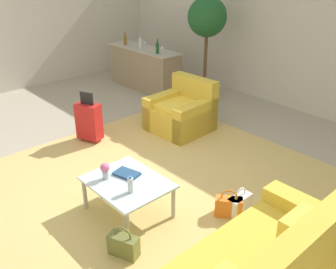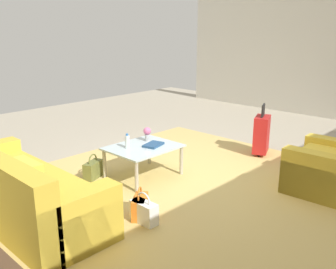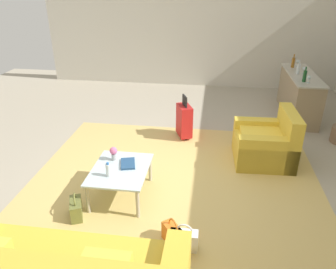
# 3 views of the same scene
# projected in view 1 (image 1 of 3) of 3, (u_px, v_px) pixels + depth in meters

# --- Properties ---
(ground_plane) EXTENTS (12.00, 12.00, 0.00)m
(ground_plane) POSITION_uv_depth(u_px,v_px,m) (141.00, 184.00, 5.10)
(ground_plane) COLOR #A89E89
(wall_back) EXTENTS (10.24, 0.12, 3.10)m
(wall_back) POSITION_uv_depth(u_px,v_px,m) (311.00, 31.00, 6.88)
(wall_back) COLOR beige
(wall_back) RESTS_ON ground
(area_rug) EXTENTS (5.20, 4.40, 0.01)m
(area_rug) POSITION_uv_depth(u_px,v_px,m) (182.00, 197.00, 4.82)
(area_rug) COLOR tan
(area_rug) RESTS_ON ground
(armchair) EXTENTS (0.97, 0.98, 0.89)m
(armchair) POSITION_uv_depth(u_px,v_px,m) (183.00, 113.00, 6.58)
(armchair) COLOR gold
(armchair) RESTS_ON ground
(coffee_table) EXTENTS (0.95, 0.77, 0.45)m
(coffee_table) POSITION_uv_depth(u_px,v_px,m) (128.00, 185.00, 4.36)
(coffee_table) COLOR silver
(coffee_table) RESTS_ON ground
(water_bottle) EXTENTS (0.06, 0.06, 0.20)m
(water_bottle) POSITION_uv_depth(u_px,v_px,m) (130.00, 185.00, 4.10)
(water_bottle) COLOR silver
(water_bottle) RESTS_ON coffee_table
(coffee_table_book) EXTENTS (0.34, 0.27, 0.03)m
(coffee_table_book) POSITION_uv_depth(u_px,v_px,m) (127.00, 174.00, 4.45)
(coffee_table_book) COLOR navy
(coffee_table_book) RESTS_ON coffee_table
(flower_vase) EXTENTS (0.11, 0.11, 0.21)m
(flower_vase) POSITION_uv_depth(u_px,v_px,m) (105.00, 169.00, 4.33)
(flower_vase) COLOR #B2B7BC
(flower_vase) RESTS_ON coffee_table
(bar_console) EXTENTS (1.92, 0.58, 0.94)m
(bar_console) POSITION_uv_depth(u_px,v_px,m) (145.00, 68.00, 8.53)
(bar_console) COLOR #937F60
(bar_console) RESTS_ON ground
(wine_glass_leftmost) EXTENTS (0.08, 0.08, 0.15)m
(wine_glass_leftmost) POSITION_uv_depth(u_px,v_px,m) (127.00, 39.00, 8.73)
(wine_glass_leftmost) COLOR silver
(wine_glass_leftmost) RESTS_ON bar_console
(wine_glass_left_of_centre) EXTENTS (0.08, 0.08, 0.15)m
(wine_glass_left_of_centre) POSITION_uv_depth(u_px,v_px,m) (144.00, 43.00, 8.29)
(wine_glass_left_of_centre) COLOR silver
(wine_glass_left_of_centre) RESTS_ON bar_console
(wine_glass_right_of_centre) EXTENTS (0.08, 0.08, 0.15)m
(wine_glass_right_of_centre) POSITION_uv_depth(u_px,v_px,m) (162.00, 48.00, 7.82)
(wine_glass_right_of_centre) COLOR silver
(wine_glass_right_of_centre) RESTS_ON bar_console
(wine_bottle_amber) EXTENTS (0.07, 0.07, 0.30)m
(wine_bottle_amber) POSITION_uv_depth(u_px,v_px,m) (125.00, 40.00, 8.59)
(wine_bottle_amber) COLOR brown
(wine_bottle_amber) RESTS_ON bar_console
(wine_bottle_clear) EXTENTS (0.07, 0.07, 0.30)m
(wine_bottle_clear) POSITION_uv_depth(u_px,v_px,m) (140.00, 43.00, 8.21)
(wine_bottle_clear) COLOR silver
(wine_bottle_clear) RESTS_ON bar_console
(wine_bottle_green) EXTENTS (0.07, 0.07, 0.30)m
(wine_bottle_green) POSITION_uv_depth(u_px,v_px,m) (157.00, 48.00, 7.83)
(wine_bottle_green) COLOR #194C23
(wine_bottle_green) RESTS_ON bar_console
(suitcase_red) EXTENTS (0.45, 0.35, 0.85)m
(suitcase_red) POSITION_uv_depth(u_px,v_px,m) (89.00, 121.00, 6.13)
(suitcase_red) COLOR red
(suitcase_red) RESTS_ON ground
(handbag_orange) EXTENTS (0.34, 0.31, 0.36)m
(handbag_orange) POSITION_uv_depth(u_px,v_px,m) (228.00, 206.00, 4.43)
(handbag_orange) COLOR orange
(handbag_orange) RESTS_ON ground
(handbag_olive) EXTENTS (0.35, 0.25, 0.36)m
(handbag_olive) POSITION_uv_depth(u_px,v_px,m) (124.00, 245.00, 3.84)
(handbag_olive) COLOR olive
(handbag_olive) RESTS_ON ground
(handbag_white) EXTENTS (0.14, 0.32, 0.36)m
(handbag_white) POSITION_uv_depth(u_px,v_px,m) (239.00, 204.00, 4.46)
(handbag_white) COLOR white
(handbag_white) RESTS_ON ground
(potted_ficus) EXTENTS (0.80, 0.80, 2.09)m
(potted_ficus) POSITION_uv_depth(u_px,v_px,m) (207.00, 26.00, 7.58)
(potted_ficus) COLOR #84664C
(potted_ficus) RESTS_ON ground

